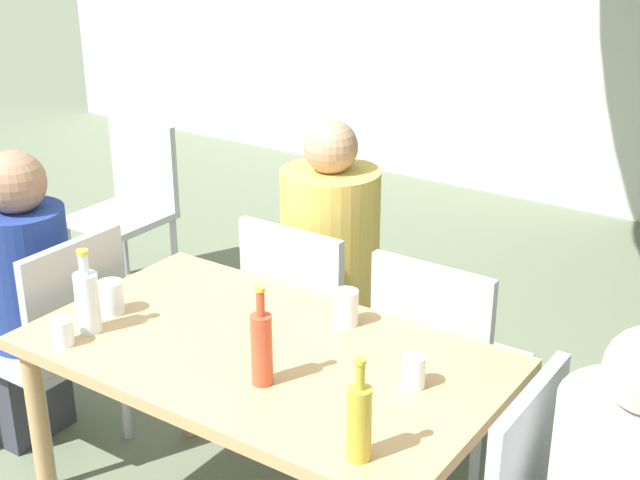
{
  "coord_description": "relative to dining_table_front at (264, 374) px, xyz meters",
  "views": [
    {
      "loc": [
        1.46,
        -1.84,
        2.06
      ],
      "look_at": [
        0.0,
        0.3,
        1.0
      ],
      "focal_mm": 50.0,
      "sensor_mm": 36.0,
      "label": 1
    }
  ],
  "objects": [
    {
      "name": "dining_table_front",
      "position": [
        0.0,
        0.0,
        0.0
      ],
      "size": [
        1.43,
        0.82,
        0.75
      ],
      "color": "tan",
      "rests_on": "ground_plane"
    },
    {
      "name": "patio_chair_0",
      "position": [
        -0.95,
        0.0,
        -0.15
      ],
      "size": [
        0.44,
        0.44,
        0.9
      ],
      "rotation": [
        0.0,
        0.0,
        -1.57
      ],
      "color": "#B2B2B7",
      "rests_on": "ground_plane"
    },
    {
      "name": "patio_chair_2",
      "position": [
        -0.29,
        0.64,
        -0.15
      ],
      "size": [
        0.44,
        0.44,
        0.9
      ],
      "rotation": [
        0.0,
        0.0,
        3.14
      ],
      "color": "#B2B2B7",
      "rests_on": "ground_plane"
    },
    {
      "name": "patio_chair_3",
      "position": [
        0.29,
        0.64,
        -0.15
      ],
      "size": [
        0.44,
        0.44,
        0.9
      ],
      "rotation": [
        0.0,
        0.0,
        3.14
      ],
      "color": "#B2B2B7",
      "rests_on": "ground_plane"
    },
    {
      "name": "patio_chair_4",
      "position": [
        -1.81,
        1.2,
        -0.15
      ],
      "size": [
        0.44,
        0.44,
        0.9
      ],
      "color": "#B2B2B7",
      "rests_on": "ground_plane"
    },
    {
      "name": "person_seated_0",
      "position": [
        -1.18,
        -0.0,
        -0.13
      ],
      "size": [
        0.56,
        0.32,
        1.18
      ],
      "rotation": [
        0.0,
        0.0,
        -1.57
      ],
      "color": "#383842",
      "rests_on": "ground_plane"
    },
    {
      "name": "person_seated_2",
      "position": [
        -0.29,
        0.87,
        -0.1
      ],
      "size": [
        0.38,
        0.59,
        1.24
      ],
      "rotation": [
        0.0,
        0.0,
        3.14
      ],
      "color": "#383842",
      "rests_on": "ground_plane"
    },
    {
      "name": "water_bottle_0",
      "position": [
        -0.51,
        -0.21,
        0.19
      ],
      "size": [
        0.08,
        0.08,
        0.27
      ],
      "color": "silver",
      "rests_on": "dining_table_front"
    },
    {
      "name": "oil_cruet_1",
      "position": [
        0.52,
        -0.3,
        0.19
      ],
      "size": [
        0.06,
        0.06,
        0.27
      ],
      "color": "gold",
      "rests_on": "dining_table_front"
    },
    {
      "name": "soda_bottle_2",
      "position": [
        0.12,
        -0.16,
        0.2
      ],
      "size": [
        0.06,
        0.06,
        0.3
      ],
      "color": "#DB4C2D",
      "rests_on": "dining_table_front"
    },
    {
      "name": "drinking_glass_0",
      "position": [
        0.47,
        0.07,
        0.13
      ],
      "size": [
        0.07,
        0.07,
        0.09
      ],
      "color": "white",
      "rests_on": "dining_table_front"
    },
    {
      "name": "drinking_glass_1",
      "position": [
        -0.55,
        -0.09,
        0.14
      ],
      "size": [
        0.08,
        0.08,
        0.11
      ],
      "color": "white",
      "rests_on": "dining_table_front"
    },
    {
      "name": "drinking_glass_2",
      "position": [
        -0.52,
        -0.32,
        0.13
      ],
      "size": [
        0.07,
        0.07,
        0.08
      ],
      "color": "white",
      "rests_on": "dining_table_front"
    },
    {
      "name": "drinking_glass_3",
      "position": [
        0.12,
        0.27,
        0.14
      ],
      "size": [
        0.08,
        0.08,
        0.11
      ],
      "color": "silver",
      "rests_on": "dining_table_front"
    }
  ]
}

